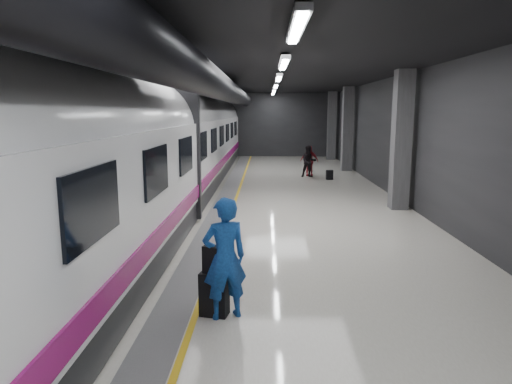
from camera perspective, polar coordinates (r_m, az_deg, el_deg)
ground at (r=13.34m, az=0.56°, el=-3.77°), size 40.00×40.00×0.00m
platform_hall at (r=13.93m, az=-0.57°, el=11.48°), size 10.02×40.02×4.51m
train at (r=13.44m, az=-13.46°, el=5.00°), size 3.05×38.00×4.05m
traveler_main at (r=7.09m, az=-3.94°, el=-8.27°), size 0.82×0.69×1.91m
suitcase_main at (r=7.38m, az=-5.24°, el=-12.56°), size 0.48×0.36×0.70m
shoulder_bag at (r=7.17m, az=-5.31°, el=-8.42°), size 0.36×0.29×0.43m
traveler_far_a at (r=22.53m, az=6.62°, el=3.82°), size 0.81×0.66×1.55m
traveler_far_b at (r=23.06m, az=6.68°, el=3.91°), size 0.90×0.40×1.51m
suitcase_far at (r=21.90m, az=9.18°, el=2.13°), size 0.34×0.25×0.45m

